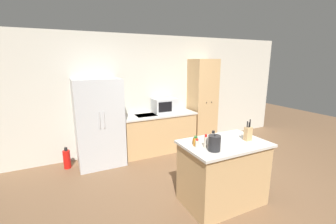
# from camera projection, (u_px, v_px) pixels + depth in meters

# --- Properties ---
(ground_plane) EXTENTS (14.00, 14.00, 0.00)m
(ground_plane) POSITION_uv_depth(u_px,v_px,m) (219.00, 193.00, 3.54)
(ground_plane) COLOR brown
(wall_back) EXTENTS (7.20, 0.06, 2.60)m
(wall_back) POSITION_uv_depth(u_px,v_px,m) (159.00, 93.00, 5.29)
(wall_back) COLOR beige
(wall_back) RESTS_ON ground_plane
(refrigerator) EXTENTS (0.88, 0.75, 1.72)m
(refrigerator) POSITION_uv_depth(u_px,v_px,m) (99.00, 122.00, 4.42)
(refrigerator) COLOR #B7BABC
(refrigerator) RESTS_ON ground_plane
(back_counter) EXTENTS (1.69, 0.64, 0.88)m
(back_counter) POSITION_uv_depth(u_px,v_px,m) (159.00, 132.00, 5.13)
(back_counter) COLOR tan
(back_counter) RESTS_ON ground_plane
(pantry_cabinet) EXTENTS (0.59, 0.55, 2.08)m
(pantry_cabinet) POSITION_uv_depth(u_px,v_px,m) (202.00, 102.00, 5.54)
(pantry_cabinet) COLOR tan
(pantry_cabinet) RESTS_ON ground_plane
(kitchen_island) EXTENTS (1.19, 0.79, 0.93)m
(kitchen_island) POSITION_uv_depth(u_px,v_px,m) (223.00, 172.00, 3.25)
(kitchen_island) COLOR tan
(kitchen_island) RESTS_ON ground_plane
(microwave) EXTENTS (0.53, 0.37, 0.32)m
(microwave) POSITION_uv_depth(u_px,v_px,m) (164.00, 105.00, 5.16)
(microwave) COLOR #B2B5B7
(microwave) RESTS_ON back_counter
(knife_block) EXTENTS (0.10, 0.07, 0.31)m
(knife_block) POSITION_uv_depth(u_px,v_px,m) (248.00, 133.00, 3.20)
(knife_block) COLOR tan
(knife_block) RESTS_ON kitchen_island
(spice_bottle_tall_dark) EXTENTS (0.04, 0.04, 0.09)m
(spice_bottle_tall_dark) POSITION_uv_depth(u_px,v_px,m) (194.00, 141.00, 3.08)
(spice_bottle_tall_dark) COLOR orange
(spice_bottle_tall_dark) RESTS_ON kitchen_island
(spice_bottle_short_red) EXTENTS (0.04, 0.04, 0.14)m
(spice_bottle_short_red) POSITION_uv_depth(u_px,v_px,m) (217.00, 142.00, 2.96)
(spice_bottle_short_red) COLOR #B2281E
(spice_bottle_short_red) RESTS_ON kitchen_island
(spice_bottle_amber_oil) EXTENTS (0.05, 0.05, 0.18)m
(spice_bottle_amber_oil) POSITION_uv_depth(u_px,v_px,m) (206.00, 141.00, 2.95)
(spice_bottle_amber_oil) COLOR beige
(spice_bottle_amber_oil) RESTS_ON kitchen_island
(spice_bottle_green_herb) EXTENTS (0.05, 0.05, 0.17)m
(spice_bottle_green_herb) POSITION_uv_depth(u_px,v_px,m) (213.00, 137.00, 3.11)
(spice_bottle_green_herb) COLOR beige
(spice_bottle_green_herb) RESTS_ON kitchen_island
(spice_bottle_pale_salt) EXTENTS (0.06, 0.06, 0.14)m
(spice_bottle_pale_salt) POSITION_uv_depth(u_px,v_px,m) (196.00, 141.00, 3.00)
(spice_bottle_pale_salt) COLOR orange
(spice_bottle_pale_salt) RESTS_ON kitchen_island
(spice_bottle_orange_cap) EXTENTS (0.05, 0.05, 0.12)m
(spice_bottle_orange_cap) POSITION_uv_depth(u_px,v_px,m) (197.00, 144.00, 2.94)
(spice_bottle_orange_cap) COLOR beige
(spice_bottle_orange_cap) RESTS_ON kitchen_island
(kettle) EXTENTS (0.16, 0.16, 0.22)m
(kettle) POSITION_uv_depth(u_px,v_px,m) (214.00, 143.00, 2.84)
(kettle) COLOR #232326
(kettle) RESTS_ON kitchen_island
(fire_extinguisher) EXTENTS (0.13, 0.13, 0.42)m
(fire_extinguisher) POSITION_uv_depth(u_px,v_px,m) (67.00, 159.00, 4.34)
(fire_extinguisher) COLOR red
(fire_extinguisher) RESTS_ON ground_plane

